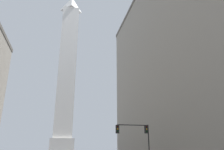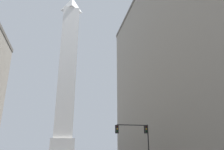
# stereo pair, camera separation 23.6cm
# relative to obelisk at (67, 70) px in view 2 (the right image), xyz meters

# --- Properties ---
(building_right) EXTENTS (27.18, 59.39, 39.69)m
(building_right) POSITION_rel_obelisk_xyz_m (29.34, -50.29, -13.10)
(building_right) COLOR gray
(building_right) RESTS_ON ground_plane
(obelisk) EXTENTS (8.61, 8.61, 68.70)m
(obelisk) POSITION_rel_obelisk_xyz_m (0.00, 0.00, 0.00)
(obelisk) COLOR silver
(obelisk) RESTS_ON ground_plane
(traffic_light_mid_right) EXTENTS (5.57, 0.52, 5.65)m
(traffic_light_mid_right) POSITION_rel_obelisk_xyz_m (11.35, -52.26, -28.62)
(traffic_light_mid_right) COLOR black
(traffic_light_mid_right) RESTS_ON ground_plane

